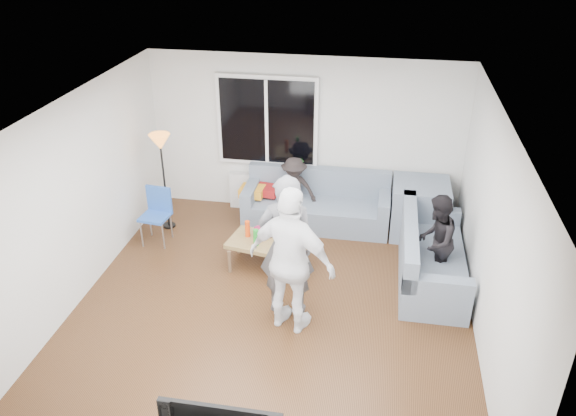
% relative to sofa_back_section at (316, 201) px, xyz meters
% --- Properties ---
extents(floor, '(5.00, 5.50, 0.04)m').
position_rel_sofa_back_section_xyz_m(floor, '(-0.27, -2.27, -0.45)').
color(floor, '#56351C').
rests_on(floor, ground).
extents(ceiling, '(5.00, 5.50, 0.04)m').
position_rel_sofa_back_section_xyz_m(ceiling, '(-0.27, -2.27, 2.20)').
color(ceiling, white).
rests_on(ceiling, ground).
extents(wall_back, '(5.00, 0.04, 2.60)m').
position_rel_sofa_back_section_xyz_m(wall_back, '(-0.27, 0.50, 0.88)').
color(wall_back, silver).
rests_on(wall_back, ground).
extents(wall_front, '(5.00, 0.04, 2.60)m').
position_rel_sofa_back_section_xyz_m(wall_front, '(-0.27, -5.04, 0.88)').
color(wall_front, silver).
rests_on(wall_front, ground).
extents(wall_left, '(0.04, 5.50, 2.60)m').
position_rel_sofa_back_section_xyz_m(wall_left, '(-2.79, -2.27, 0.88)').
color(wall_left, silver).
rests_on(wall_left, ground).
extents(wall_right, '(0.04, 5.50, 2.60)m').
position_rel_sofa_back_section_xyz_m(wall_right, '(2.25, -2.27, 0.88)').
color(wall_right, silver).
rests_on(wall_right, ground).
extents(window_frame, '(1.62, 0.06, 1.47)m').
position_rel_sofa_back_section_xyz_m(window_frame, '(-0.87, 0.42, 1.12)').
color(window_frame, white).
rests_on(window_frame, wall_back).
extents(window_glass, '(1.50, 0.02, 1.35)m').
position_rel_sofa_back_section_xyz_m(window_glass, '(-0.87, 0.38, 1.12)').
color(window_glass, black).
rests_on(window_glass, window_frame).
extents(window_mullion, '(0.05, 0.03, 1.35)m').
position_rel_sofa_back_section_xyz_m(window_mullion, '(-0.87, 0.37, 1.12)').
color(window_mullion, white).
rests_on(window_mullion, window_frame).
extents(radiator, '(1.30, 0.12, 0.62)m').
position_rel_sofa_back_section_xyz_m(radiator, '(-0.87, 0.38, -0.11)').
color(radiator, silver).
rests_on(radiator, floor).
extents(potted_plant, '(0.26, 0.23, 0.39)m').
position_rel_sofa_back_section_xyz_m(potted_plant, '(-0.36, 0.35, 0.39)').
color(potted_plant, '#265C25').
rests_on(potted_plant, radiator).
extents(vase, '(0.20, 0.20, 0.18)m').
position_rel_sofa_back_section_xyz_m(vase, '(-1.03, 0.35, 0.28)').
color(vase, silver).
rests_on(vase, radiator).
extents(sofa_back_section, '(2.30, 0.85, 0.85)m').
position_rel_sofa_back_section_xyz_m(sofa_back_section, '(0.00, 0.00, 0.00)').
color(sofa_back_section, slate).
rests_on(sofa_back_section, floor).
extents(sofa_right_section, '(2.00, 0.85, 0.85)m').
position_rel_sofa_back_section_xyz_m(sofa_right_section, '(1.75, -1.24, 0.00)').
color(sofa_right_section, slate).
rests_on(sofa_right_section, floor).
extents(sofa_corner, '(0.85, 0.85, 0.85)m').
position_rel_sofa_back_section_xyz_m(sofa_corner, '(1.60, 0.00, 0.00)').
color(sofa_corner, slate).
rests_on(sofa_corner, floor).
extents(cushion_yellow, '(0.40, 0.34, 0.14)m').
position_rel_sofa_back_section_xyz_m(cushion_yellow, '(-1.04, -0.02, 0.09)').
color(cushion_yellow, orange).
rests_on(cushion_yellow, sofa_back_section).
extents(cushion_red, '(0.40, 0.35, 0.13)m').
position_rel_sofa_back_section_xyz_m(cushion_red, '(-0.81, 0.06, 0.09)').
color(cushion_red, maroon).
rests_on(cushion_red, sofa_back_section).
extents(coffee_table, '(1.19, 0.79, 0.40)m').
position_rel_sofa_back_section_xyz_m(coffee_table, '(-0.51, -1.32, -0.22)').
color(coffee_table, olive).
rests_on(coffee_table, floor).
extents(pitcher, '(0.17, 0.17, 0.17)m').
position_rel_sofa_back_section_xyz_m(pitcher, '(-0.64, -1.26, 0.06)').
color(pitcher, maroon).
rests_on(pitcher, coffee_table).
extents(side_chair, '(0.44, 0.44, 0.86)m').
position_rel_sofa_back_section_xyz_m(side_chair, '(-2.32, -0.97, 0.01)').
color(side_chair, blue).
rests_on(side_chair, floor).
extents(floor_lamp, '(0.32, 0.32, 1.56)m').
position_rel_sofa_back_section_xyz_m(floor_lamp, '(-2.32, -0.48, 0.36)').
color(floor_lamp, orange).
rests_on(floor_lamp, floor).
extents(player_left, '(0.71, 0.48, 1.88)m').
position_rel_sofa_back_section_xyz_m(player_left, '(-0.08, -2.25, 0.51)').
color(player_left, '#545459').
rests_on(player_left, floor).
extents(player_right, '(1.18, 0.79, 1.87)m').
position_rel_sofa_back_section_xyz_m(player_right, '(0.03, -2.56, 0.51)').
color(player_right, white).
rests_on(player_right, floor).
extents(spectator_right, '(0.65, 0.75, 1.31)m').
position_rel_sofa_back_section_xyz_m(spectator_right, '(1.75, -1.34, 0.23)').
color(spectator_right, black).
rests_on(spectator_right, floor).
extents(spectator_back, '(0.74, 0.46, 1.12)m').
position_rel_sofa_back_section_xyz_m(spectator_back, '(-0.37, 0.03, 0.13)').
color(spectator_back, black).
rests_on(spectator_back, floor).
extents(bottle_d, '(0.07, 0.07, 0.25)m').
position_rel_sofa_back_section_xyz_m(bottle_d, '(-0.26, -1.41, 0.10)').
color(bottle_d, orange).
rests_on(bottle_d, coffee_table).
extents(bottle_c, '(0.07, 0.07, 0.20)m').
position_rel_sofa_back_section_xyz_m(bottle_c, '(-0.51, -1.19, 0.08)').
color(bottle_c, black).
rests_on(bottle_c, coffee_table).
extents(bottle_a, '(0.07, 0.07, 0.24)m').
position_rel_sofa_back_section_xyz_m(bottle_a, '(-0.83, -1.22, 0.10)').
color(bottle_a, '#F1440E').
rests_on(bottle_a, coffee_table).
extents(bottle_b, '(0.08, 0.08, 0.24)m').
position_rel_sofa_back_section_xyz_m(bottle_b, '(-0.66, -1.43, 0.09)').
color(bottle_b, green).
rests_on(bottle_b, coffee_table).
extents(bottle_e, '(0.07, 0.07, 0.20)m').
position_rel_sofa_back_section_xyz_m(bottle_e, '(-0.19, -1.22, 0.08)').
color(bottle_e, black).
rests_on(bottle_e, coffee_table).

